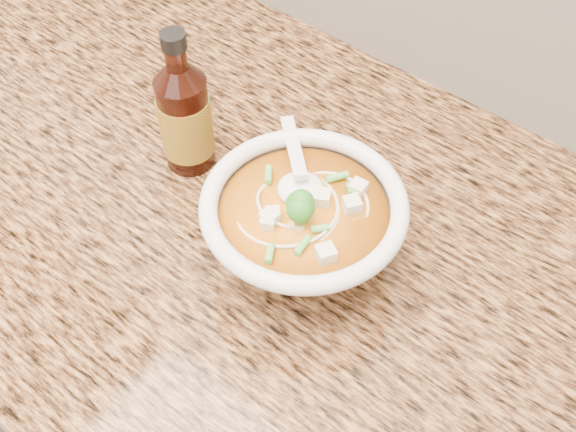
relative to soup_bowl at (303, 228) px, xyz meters
The scene contains 4 objects.
cabinet 0.57m from the soup_bowl, behind, with size 4.00×0.65×0.86m, color black.
counter_slab 0.24m from the soup_bowl, behind, with size 4.00×0.68×0.04m, color #9D6A39.
soup_bowl is the anchor object (origin of this frame).
hot_sauce_bottle 0.20m from the soup_bowl, behind, with size 0.06×0.06×0.18m.
Camera 1 is at (0.50, 1.29, 1.53)m, focal length 45.00 mm.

